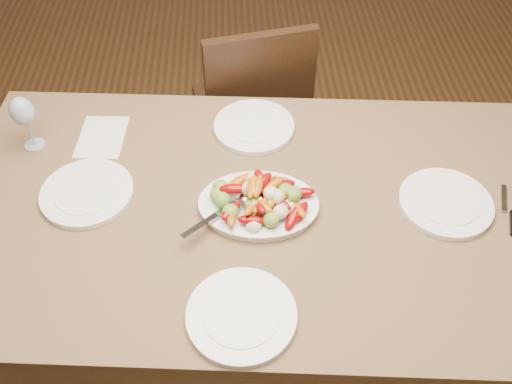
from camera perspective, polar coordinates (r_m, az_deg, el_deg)
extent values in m
plane|color=#382311|center=(2.38, -3.04, -11.50)|extent=(6.00, 6.00, 0.00)
cube|color=brown|center=(2.00, 0.00, -8.58)|extent=(1.92, 1.19, 0.76)
ellipsoid|color=white|center=(1.68, 0.25, -1.45)|extent=(0.36, 0.28, 0.02)
cylinder|color=white|center=(1.80, -16.54, -0.10)|extent=(0.28, 0.28, 0.02)
cylinder|color=white|center=(1.79, 18.44, -1.06)|extent=(0.28, 0.28, 0.02)
cylinder|color=white|center=(1.94, -0.20, 6.55)|extent=(0.27, 0.27, 0.02)
cylinder|color=white|center=(1.47, -1.47, -12.24)|extent=(0.28, 0.28, 0.02)
cube|color=silver|center=(1.98, -15.16, 5.34)|extent=(0.17, 0.22, 0.00)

